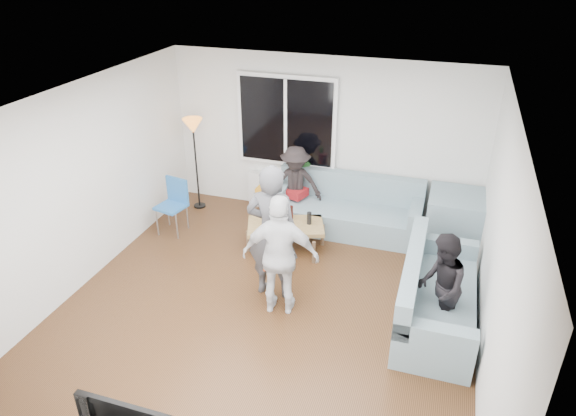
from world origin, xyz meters
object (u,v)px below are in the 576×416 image
(sofa_right_section, at_px, (439,291))
(spectator_right, at_px, (440,287))
(side_chair, at_px, (171,207))
(sofa_back_section, at_px, (346,206))
(coffee_table, at_px, (286,236))
(spectator_back, at_px, (295,185))
(player_left, at_px, (272,232))
(player_right, at_px, (281,256))
(floor_lamp, at_px, (196,165))

(sofa_right_section, height_order, spectator_right, spectator_right)
(sofa_right_section, distance_m, side_chair, 4.17)
(sofa_back_section, height_order, sofa_right_section, same)
(sofa_back_section, distance_m, sofa_right_section, 2.35)
(sofa_back_section, xyz_separation_m, spectator_right, (1.51, -2.06, 0.22))
(coffee_table, distance_m, spectator_back, 0.96)
(side_chair, height_order, player_left, player_left)
(player_right, distance_m, spectator_right, 1.85)
(spectator_right, xyz_separation_m, spectator_back, (-2.35, 2.09, -0.00))
(spectator_right, relative_size, spectator_back, 1.01)
(sofa_right_section, distance_m, spectator_right, 0.34)
(side_chair, height_order, player_right, player_right)
(floor_lamp, distance_m, spectator_back, 1.73)
(coffee_table, relative_size, floor_lamp, 0.71)
(sofa_back_section, height_order, player_right, player_right)
(coffee_table, distance_m, spectator_right, 2.60)
(spectator_right, distance_m, spectator_back, 3.14)
(sofa_back_section, bearing_deg, floor_lamp, 179.54)
(coffee_table, height_order, spectator_back, spectator_back)
(sofa_right_section, relative_size, spectator_right, 1.54)
(coffee_table, xyz_separation_m, floor_lamp, (-1.84, 0.83, 0.58))
(floor_lamp, relative_size, player_right, 1.00)
(sofa_right_section, relative_size, player_right, 1.28)
(sofa_back_section, relative_size, sofa_right_section, 1.15)
(floor_lamp, xyz_separation_m, spectator_right, (4.07, -2.08, -0.13))
(floor_lamp, bearing_deg, spectator_right, -27.02)
(sofa_right_section, relative_size, coffee_table, 1.82)
(sofa_right_section, bearing_deg, floor_lamp, 65.82)
(floor_lamp, height_order, spectator_back, floor_lamp)
(sofa_right_section, distance_m, player_left, 2.11)
(sofa_back_section, xyz_separation_m, sofa_right_section, (1.51, -1.81, 0.00))
(coffee_table, bearing_deg, side_chair, -177.53)
(player_left, xyz_separation_m, spectator_back, (-0.29, 1.92, -0.25))
(player_left, bearing_deg, sofa_back_section, -108.26)
(player_right, relative_size, spectator_back, 1.21)
(sofa_right_section, bearing_deg, spectator_back, 51.96)
(player_left, height_order, spectator_back, player_left)
(player_left, distance_m, player_right, 0.39)
(sofa_right_section, height_order, spectator_back, spectator_back)
(spectator_right, bearing_deg, side_chair, -112.61)
(coffee_table, xyz_separation_m, player_right, (0.39, -1.38, 0.58))
(sofa_back_section, height_order, player_left, player_left)
(coffee_table, xyz_separation_m, side_chair, (-1.84, -0.08, 0.23))
(player_left, distance_m, spectator_right, 2.08)
(coffee_table, height_order, player_left, player_left)
(coffee_table, distance_m, player_right, 1.55)
(sofa_back_section, relative_size, spectator_back, 1.78)
(player_right, height_order, spectator_right, player_right)
(sofa_right_section, distance_m, floor_lamp, 4.48)
(player_left, relative_size, player_right, 1.15)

